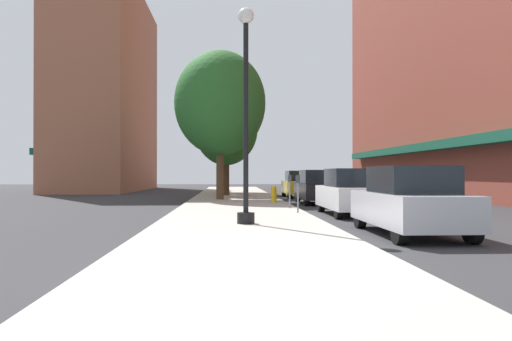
# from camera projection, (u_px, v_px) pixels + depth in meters

# --- Properties ---
(ground_plane) EXTENTS (90.00, 90.00, 0.00)m
(ground_plane) POSITION_uv_depth(u_px,v_px,m) (313.00, 202.00, 26.13)
(ground_plane) COLOR #2D2D30
(sidewalk_slab) EXTENTS (4.80, 50.00, 0.12)m
(sidewalk_slab) POSITION_uv_depth(u_px,v_px,m) (236.00, 200.00, 26.92)
(sidewalk_slab) COLOR #A8A399
(sidewalk_slab) RESTS_ON ground
(building_far_background) EXTENTS (6.80, 18.00, 17.27)m
(building_far_background) POSITION_uv_depth(u_px,v_px,m) (108.00, 93.00, 44.37)
(building_far_background) COLOR #9E6047
(building_far_background) RESTS_ON ground
(lamppost) EXTENTS (0.48, 0.48, 5.90)m
(lamppost) POSITION_uv_depth(u_px,v_px,m) (246.00, 111.00, 13.77)
(lamppost) COLOR black
(lamppost) RESTS_ON sidewalk_slab
(fire_hydrant) EXTENTS (0.33, 0.26, 0.79)m
(fire_hydrant) POSITION_uv_depth(u_px,v_px,m) (274.00, 194.00, 23.85)
(fire_hydrant) COLOR gold
(fire_hydrant) RESTS_ON sidewalk_slab
(parking_meter_near) EXTENTS (0.14, 0.09, 1.31)m
(parking_meter_near) POSITION_uv_depth(u_px,v_px,m) (298.00, 189.00, 17.52)
(parking_meter_near) COLOR slate
(parking_meter_near) RESTS_ON sidewalk_slab
(parking_meter_far) EXTENTS (0.14, 0.09, 1.31)m
(parking_meter_far) POSITION_uv_depth(u_px,v_px,m) (290.00, 187.00, 19.90)
(parking_meter_far) COLOR slate
(parking_meter_far) RESTS_ON sidewalk_slab
(tree_near) EXTENTS (4.00, 4.00, 6.49)m
(tree_near) POSITION_uv_depth(u_px,v_px,m) (226.00, 129.00, 31.94)
(tree_near) COLOR #422D1E
(tree_near) RESTS_ON sidewalk_slab
(tree_mid) EXTENTS (4.85, 4.85, 7.91)m
(tree_mid) POSITION_uv_depth(u_px,v_px,m) (220.00, 103.00, 26.84)
(tree_mid) COLOR #4C3823
(tree_mid) RESTS_ON sidewalk_slab
(tree_far) EXTENTS (4.44, 4.44, 7.78)m
(tree_far) POSITION_uv_depth(u_px,v_px,m) (220.00, 122.00, 37.34)
(tree_far) COLOR #4C3823
(tree_far) RESTS_ON sidewalk_slab
(car_silver) EXTENTS (1.80, 4.30, 1.66)m
(car_silver) POSITION_uv_depth(u_px,v_px,m) (410.00, 202.00, 12.12)
(car_silver) COLOR black
(car_silver) RESTS_ON ground
(car_white) EXTENTS (1.80, 4.30, 1.66)m
(car_white) POSITION_uv_depth(u_px,v_px,m) (351.00, 193.00, 17.97)
(car_white) COLOR black
(car_white) RESTS_ON ground
(car_black) EXTENTS (1.80, 4.30, 1.66)m
(car_black) POSITION_uv_depth(u_px,v_px,m) (318.00, 187.00, 24.73)
(car_black) COLOR black
(car_black) RESTS_ON ground
(car_yellow) EXTENTS (1.80, 4.30, 1.66)m
(car_yellow) POSITION_uv_depth(u_px,v_px,m) (299.00, 184.00, 31.23)
(car_yellow) COLOR black
(car_yellow) RESTS_ON ground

